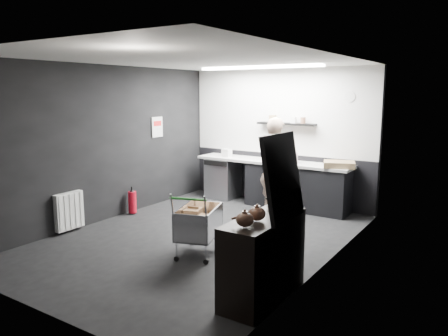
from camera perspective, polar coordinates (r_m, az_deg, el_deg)
The scene contains 22 objects.
floor at distance 6.87m, azimuth -3.20°, elevation -9.12°, with size 5.50×5.50×0.00m, color black.
ceiling at distance 6.51m, azimuth -3.43°, elevation 13.96°, with size 5.50×5.50×0.00m, color silver.
wall_back at distance 8.90m, azimuth 7.28°, elevation 4.12°, with size 5.50×5.50×0.00m, color black.
wall_front at distance 4.67m, azimuth -23.77°, elevation -1.93°, with size 5.50×5.50×0.00m, color black.
wall_left at distance 7.90m, azimuth -15.09°, elevation 3.12°, with size 5.50×5.50×0.00m, color black.
wall_right at distance 5.61m, azimuth 13.35°, elevation 0.53°, with size 5.50×5.50×0.00m, color black.
kitchen_wall_panel at distance 8.85m, azimuth 7.29°, elevation 7.33°, with size 3.95×0.02×1.70m, color silver.
dado_panel at distance 9.01m, azimuth 7.10°, elevation -1.28°, with size 3.95×0.02×1.00m, color black.
floating_shelf at distance 8.68m, azimuth 8.13°, elevation 5.74°, with size 1.20×0.22×0.04m, color black.
wall_clock at distance 8.31m, azimuth 16.12°, elevation 8.93°, with size 0.20×0.20×0.03m, color silver.
poster at distance 8.78m, azimuth -8.72°, elevation 5.31°, with size 0.02×0.30×0.40m, color silver.
poster_red_band at distance 8.77m, azimuth -8.71°, elevation 5.77°, with size 0.01×0.22×0.10m, color red.
radiator at distance 7.48m, azimuth -19.58°, elevation -5.30°, with size 0.10×0.50×0.60m, color silver.
ceiling_strip at distance 8.07m, azimuth 4.62°, elevation 12.96°, with size 2.40×0.20×0.04m, color white.
prep_counter at distance 8.69m, azimuth 7.00°, elevation -1.98°, with size 3.20×0.61×0.90m.
person at distance 8.14m, azimuth 6.64°, elevation 0.35°, with size 0.65×0.43×1.79m, color beige.
shopping_cart at distance 6.10m, azimuth -3.35°, elevation -7.33°, with size 0.73×0.98×0.91m.
sideboard at distance 4.85m, azimuth 5.45°, elevation -10.19°, with size 0.52×1.21×1.82m.
fire_extinguisher at distance 8.27m, azimuth -11.88°, elevation -4.28°, with size 0.15×0.15×0.49m.
cardboard_box at distance 8.09m, azimuth 14.81°, elevation 0.46°, with size 0.54×0.41×0.11m, color olive.
pink_tub at distance 8.46m, azimuth 8.97°, elevation 1.35°, with size 0.19×0.19×0.19m, color beige.
white_container at distance 9.12m, azimuth 0.36°, elevation 1.99°, with size 0.18×0.14×0.16m, color silver.
Camera 1 is at (3.86, -5.22, 2.24)m, focal length 35.00 mm.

